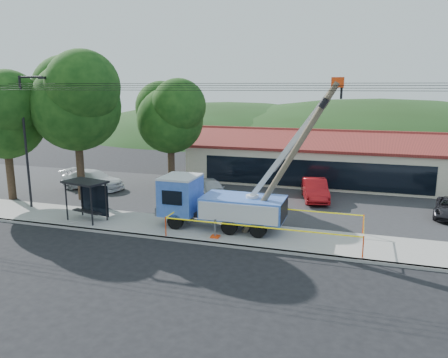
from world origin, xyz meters
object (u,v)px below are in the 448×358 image
utility_truck (218,201)px  car_red (314,201)px  bus_shelter (88,191)px  car_silver (211,200)px  leaning_pole (293,154)px  car_white (94,190)px

utility_truck → car_red: (4.75, 8.28, -1.73)m
bus_shelter → car_silver: size_ratio=0.64×
leaning_pole → car_red: size_ratio=1.82×
car_silver → car_white: 10.19m
bus_shelter → car_white: 8.93m
car_red → utility_truck: bearing=-132.3°
car_silver → car_white: size_ratio=0.84×
utility_truck → leaning_pole: size_ratio=1.21×
bus_shelter → car_white: bearing=135.1°
utility_truck → car_white: 14.42m
utility_truck → bus_shelter: size_ratio=3.58×
car_red → leaning_pole: bearing=-105.3°
car_silver → car_red: car_red is taller
utility_truck → car_silver: bearing=113.1°
leaning_pole → bus_shelter: bearing=-177.2°
leaning_pole → car_white: 19.04m
car_silver → car_white: bearing=139.8°
bus_shelter → car_white: (-4.65, 7.36, -1.98)m
car_silver → car_red: bearing=-23.3°
bus_shelter → car_red: size_ratio=0.61×
utility_truck → bus_shelter: utility_truck is taller
leaning_pole → car_silver: size_ratio=1.90×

